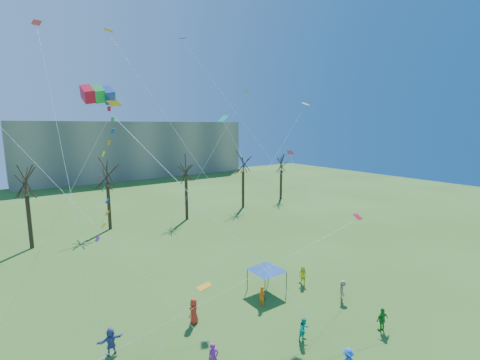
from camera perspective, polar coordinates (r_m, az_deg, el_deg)
distant_building at (r=97.36m, az=-17.27°, el=5.04°), size 60.00×14.00×15.00m
bare_tree_row at (r=47.19m, az=-24.11°, el=-0.18°), size 68.80×8.87×10.74m
big_box_kite at (r=19.14m, az=-21.23°, el=0.87°), size 5.44×6.44×19.31m
canopy_tent_blue at (r=29.19m, az=4.62°, el=-14.40°), size 3.62×3.62×2.72m
festival_crowd at (r=21.85m, az=-6.46°, el=-27.75°), size 26.59×10.78×1.85m
small_kites_aloft at (r=23.62m, az=-10.86°, el=7.99°), size 28.14×18.56×33.25m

